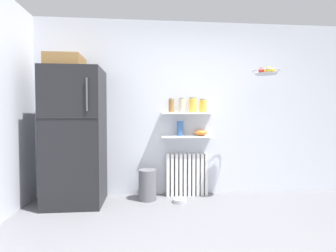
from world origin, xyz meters
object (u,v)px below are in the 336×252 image
(trash_bin, at_px, (148,185))
(vase, at_px, (180,128))
(storage_jar_1, at_px, (182,105))
(storage_jar_3, at_px, (203,106))
(storage_jar_0, at_px, (171,105))
(radiator, at_px, (187,174))
(shelf_bowl, at_px, (201,133))
(hanging_fruit_basket, at_px, (267,71))
(storage_jar_2, at_px, (193,105))
(refrigerator, at_px, (75,134))
(pet_food_bowl, at_px, (180,200))

(trash_bin, bearing_deg, vase, 14.75)
(storage_jar_1, distance_m, storage_jar_3, 0.31)
(storage_jar_0, bearing_deg, trash_bin, -160.20)
(radiator, bearing_deg, shelf_bowl, -8.46)
(radiator, height_order, shelf_bowl, shelf_bowl)
(radiator, xyz_separation_m, hanging_fruit_basket, (1.01, -0.41, 1.47))
(storage_jar_2, bearing_deg, storage_jar_3, 0.00)
(refrigerator, xyz_separation_m, shelf_bowl, (1.76, 0.20, -0.00))
(storage_jar_0, xyz_separation_m, pet_food_bowl, (0.09, -0.27, -1.31))
(storage_jar_3, height_order, shelf_bowl, storage_jar_3)
(storage_jar_0, bearing_deg, storage_jar_1, 0.00)
(hanging_fruit_basket, bearing_deg, storage_jar_0, 163.15)
(refrigerator, distance_m, hanging_fruit_basket, 2.71)
(vase, bearing_deg, storage_jar_2, -0.00)
(vase, distance_m, pet_food_bowl, 1.02)
(radiator, bearing_deg, storage_jar_0, -172.75)
(refrigerator, relative_size, storage_jar_3, 9.91)
(storage_jar_0, relative_size, storage_jar_2, 0.93)
(vase, relative_size, pet_food_bowl, 1.14)
(vase, height_order, pet_food_bowl, vase)
(pet_food_bowl, bearing_deg, radiator, 64.60)
(refrigerator, height_order, storage_jar_2, refrigerator)
(trash_bin, bearing_deg, storage_jar_3, 8.73)
(storage_jar_0, distance_m, vase, 0.36)
(hanging_fruit_basket, bearing_deg, refrigerator, 176.11)
(storage_jar_3, relative_size, shelf_bowl, 1.00)
(storage_jar_0, xyz_separation_m, storage_jar_3, (0.47, -0.00, -0.00))
(storage_jar_2, relative_size, shelf_bowl, 1.12)
(refrigerator, height_order, trash_bin, refrigerator)
(storage_jar_3, height_order, trash_bin, storage_jar_3)
(refrigerator, distance_m, storage_jar_0, 1.39)
(storage_jar_1, bearing_deg, storage_jar_2, -0.00)
(storage_jar_0, relative_size, vase, 0.95)
(hanging_fruit_basket, bearing_deg, vase, 161.33)
(refrigerator, xyz_separation_m, pet_food_bowl, (1.41, -0.07, -0.92))
(storage_jar_0, bearing_deg, hanging_fruit_basket, -16.85)
(radiator, distance_m, shelf_bowl, 0.66)
(storage_jar_3, relative_size, vase, 0.92)
(storage_jar_3, xyz_separation_m, pet_food_bowl, (-0.38, -0.27, -1.31))
(radiator, xyz_separation_m, pet_food_bowl, (-0.14, -0.30, -0.29))
(storage_jar_1, relative_size, hanging_fruit_basket, 0.60)
(shelf_bowl, relative_size, pet_food_bowl, 1.04)
(storage_jar_0, distance_m, trash_bin, 1.19)
(storage_jar_1, bearing_deg, radiator, 20.89)
(shelf_bowl, height_order, trash_bin, shelf_bowl)
(storage_jar_3, xyz_separation_m, trash_bin, (-0.82, -0.13, -1.12))
(storage_jar_1, bearing_deg, hanging_fruit_basket, -19.12)
(refrigerator, bearing_deg, storage_jar_0, 8.78)
(refrigerator, bearing_deg, storage_jar_1, 7.85)
(storage_jar_3, height_order, hanging_fruit_basket, hanging_fruit_basket)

